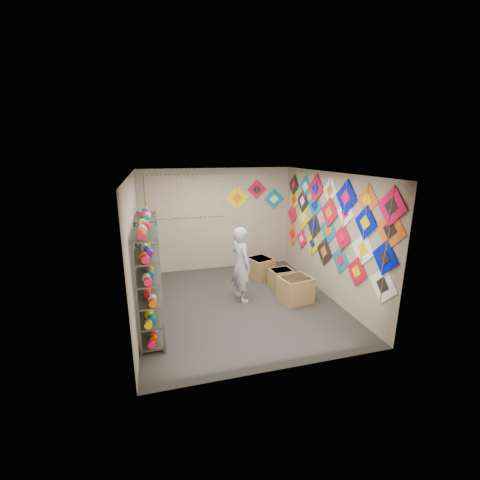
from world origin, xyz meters
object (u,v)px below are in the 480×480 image
object	(u,v)px
shelf_rack_front	(149,286)
carton_a	(295,289)
carton_b	(281,278)
shelf_rack_back	(149,261)
shopkeeper	(241,264)
carton_c	(260,268)

from	to	relation	value
shelf_rack_front	carton_a	distance (m)	3.10
shelf_rack_front	carton_b	size ratio (longest dim) A/B	3.70
carton_b	shelf_rack_back	bearing A→B (deg)	177.70
shopkeeper	carton_c	xyz separation A→B (m)	(0.81, 1.11, -0.55)
shopkeeper	carton_a	xyz separation A→B (m)	(1.09, -0.37, -0.54)
shelf_rack_front	carton_b	distance (m)	3.38
shelf_rack_front	shelf_rack_back	xyz separation A→B (m)	(0.00, 1.30, 0.00)
carton_b	carton_c	xyz separation A→B (m)	(-0.29, 0.67, 0.05)
shelf_rack_back	carton_a	bearing A→B (deg)	-12.81
shelf_rack_back	shopkeeper	bearing A→B (deg)	-9.20
shelf_rack_back	carton_c	world-z (taller)	shelf_rack_back
carton_b	carton_c	size ratio (longest dim) A/B	0.88
shopkeeper	carton_c	size ratio (longest dim) A/B	2.76
shelf_rack_back	carton_c	distance (m)	2.87
shelf_rack_front	carton_a	bearing A→B (deg)	11.97
shelf_rack_front	carton_b	world-z (taller)	shelf_rack_front
shelf_rack_front	carton_a	xyz separation A→B (m)	(2.96, 0.63, -0.68)
carton_a	carton_c	bearing A→B (deg)	90.74
carton_a	carton_c	distance (m)	1.51
carton_a	carton_b	size ratio (longest dim) A/B	1.26
shopkeeper	carton_a	size ratio (longest dim) A/B	2.51
shelf_rack_back	carton_b	world-z (taller)	shelf_rack_back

